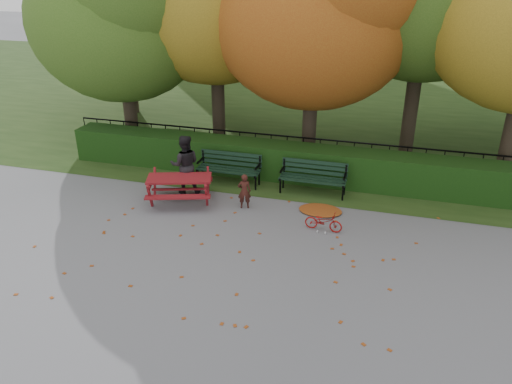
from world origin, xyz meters
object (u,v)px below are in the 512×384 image
(picnic_table, at_px, (179,183))
(bicycle, at_px, (324,221))
(tree_a, at_px, (124,7))
(child, at_px, (244,191))
(adult, at_px, (185,165))
(bench_left, at_px, (229,166))
(bench_right, at_px, (313,175))

(picnic_table, relative_size, bicycle, 2.21)
(tree_a, xyz_separation_m, child, (4.76, -3.27, -4.05))
(tree_a, relative_size, adult, 4.56)
(tree_a, relative_size, picnic_table, 3.79)
(tree_a, height_order, bicycle, tree_a)
(bench_left, distance_m, child, 1.64)
(tree_a, height_order, bench_left, tree_a)
(bench_right, xyz_separation_m, adult, (-3.33, -0.95, 0.30))
(tree_a, bearing_deg, adult, -43.67)
(picnic_table, height_order, adult, adult)
(bench_left, relative_size, picnic_table, 0.91)
(bench_left, bearing_deg, tree_a, 154.24)
(bench_left, relative_size, adult, 1.10)
(bench_left, bearing_deg, child, -58.01)
(picnic_table, relative_size, adult, 1.20)
(child, distance_m, adult, 1.89)
(bench_left, distance_m, picnic_table, 1.76)
(bench_left, bearing_deg, picnic_table, -119.07)
(adult, bearing_deg, child, 145.64)
(bicycle, bearing_deg, child, 78.45)
(tree_a, bearing_deg, bench_left, -25.76)
(child, xyz_separation_m, bicycle, (2.14, -0.62, -0.23))
(bench_left, height_order, bicycle, bench_left)
(picnic_table, bearing_deg, bench_left, 42.87)
(bench_left, distance_m, bicycle, 3.63)
(bench_left, relative_size, bench_right, 1.00)
(bench_left, height_order, child, child)
(adult, bearing_deg, bicycle, 144.44)
(picnic_table, xyz_separation_m, child, (1.72, 0.14, -0.08))
(tree_a, relative_size, bicycle, 8.38)
(child, xyz_separation_m, adult, (-1.80, 0.45, 0.35))
(bicycle, bearing_deg, bench_left, 60.82)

